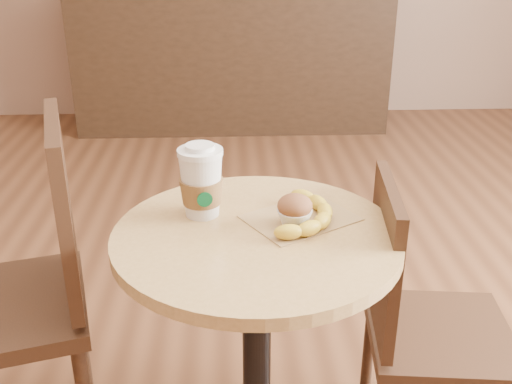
{
  "coord_description": "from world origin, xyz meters",
  "views": [
    {
      "loc": [
        -0.02,
        -1.19,
        1.38
      ],
      "look_at": [
        0.03,
        0.04,
        0.83
      ],
      "focal_mm": 42.0,
      "sensor_mm": 36.0,
      "label": 1
    }
  ],
  "objects_px": {
    "coffee_cup": "(201,184)",
    "banana": "(305,213)",
    "chair_right": "(419,320)",
    "cafe_table": "(257,318)",
    "muffin": "(295,210)",
    "chair_left": "(24,288)"
  },
  "relations": [
    {
      "from": "chair_left",
      "to": "coffee_cup",
      "type": "height_order",
      "value": "chair_left"
    },
    {
      "from": "coffee_cup",
      "to": "muffin",
      "type": "distance_m",
      "value": 0.23
    },
    {
      "from": "muffin",
      "to": "banana",
      "type": "bearing_deg",
      "value": 39.63
    },
    {
      "from": "chair_left",
      "to": "banana",
      "type": "height_order",
      "value": "chair_left"
    },
    {
      "from": "chair_right",
      "to": "cafe_table",
      "type": "bearing_deg",
      "value": 103.9
    },
    {
      "from": "coffee_cup",
      "to": "cafe_table",
      "type": "bearing_deg",
      "value": -47.49
    },
    {
      "from": "muffin",
      "to": "banana",
      "type": "height_order",
      "value": "muffin"
    },
    {
      "from": "coffee_cup",
      "to": "banana",
      "type": "height_order",
      "value": "coffee_cup"
    },
    {
      "from": "chair_right",
      "to": "coffee_cup",
      "type": "bearing_deg",
      "value": 92.24
    },
    {
      "from": "chair_right",
      "to": "muffin",
      "type": "relative_size",
      "value": 10.02
    },
    {
      "from": "cafe_table",
      "to": "banana",
      "type": "relative_size",
      "value": 3.0
    },
    {
      "from": "coffee_cup",
      "to": "banana",
      "type": "bearing_deg",
      "value": -21.27
    },
    {
      "from": "chair_right",
      "to": "coffee_cup",
      "type": "relative_size",
      "value": 4.69
    },
    {
      "from": "chair_left",
      "to": "chair_right",
      "type": "relative_size",
      "value": 1.17
    },
    {
      "from": "chair_right",
      "to": "muffin",
      "type": "bearing_deg",
      "value": 101.48
    },
    {
      "from": "chair_right",
      "to": "banana",
      "type": "xyz_separation_m",
      "value": [
        -0.31,
        -0.01,
        0.32
      ]
    },
    {
      "from": "cafe_table",
      "to": "muffin",
      "type": "height_order",
      "value": "muffin"
    },
    {
      "from": "cafe_table",
      "to": "coffee_cup",
      "type": "bearing_deg",
      "value": 142.96
    },
    {
      "from": "muffin",
      "to": "coffee_cup",
      "type": "bearing_deg",
      "value": 162.19
    },
    {
      "from": "cafe_table",
      "to": "chair_left",
      "type": "relative_size",
      "value": 0.78
    },
    {
      "from": "chair_right",
      "to": "muffin",
      "type": "height_order",
      "value": "muffin"
    },
    {
      "from": "cafe_table",
      "to": "muffin",
      "type": "relative_size",
      "value": 9.12
    }
  ]
}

